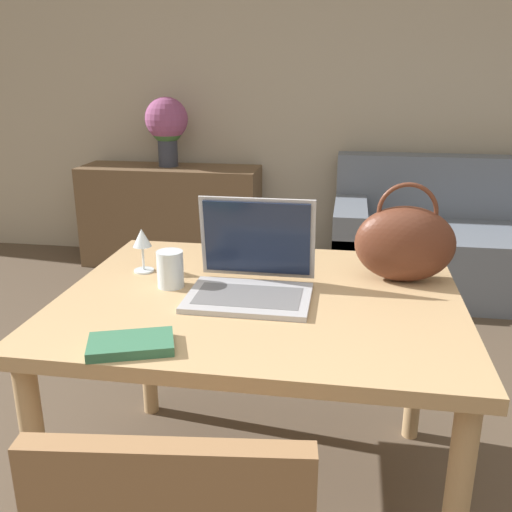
% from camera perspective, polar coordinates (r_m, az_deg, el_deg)
% --- Properties ---
extents(wall_back, '(10.00, 0.06, 2.70)m').
position_cam_1_polar(wall_back, '(4.13, 5.51, 17.98)').
color(wall_back, '#BCB29E').
rests_on(wall_back, ground_plane).
extents(dining_table, '(1.17, 0.95, 0.73)m').
position_cam_1_polar(dining_table, '(1.73, 0.45, -6.50)').
color(dining_table, tan).
rests_on(dining_table, ground_plane).
extents(couch, '(1.87, 0.85, 0.82)m').
position_cam_1_polar(couch, '(3.89, 21.64, 0.83)').
color(couch, slate).
rests_on(couch, ground_plane).
extents(sideboard, '(1.26, 0.40, 0.71)m').
position_cam_1_polar(sideboard, '(4.15, -8.46, 3.97)').
color(sideboard, brown).
rests_on(sideboard, ground_plane).
extents(laptop, '(0.36, 0.31, 0.27)m').
position_cam_1_polar(laptop, '(1.70, -0.33, -1.27)').
color(laptop, '#ADADB2').
rests_on(laptop, dining_table).
extents(drinking_glass, '(0.08, 0.08, 0.11)m').
position_cam_1_polar(drinking_glass, '(1.76, -8.57, -1.29)').
color(drinking_glass, silver).
rests_on(drinking_glass, dining_table).
extents(wine_glass, '(0.07, 0.07, 0.15)m').
position_cam_1_polar(wine_glass, '(1.89, -11.32, 1.43)').
color(wine_glass, silver).
rests_on(wine_glass, dining_table).
extents(handbag, '(0.31, 0.15, 0.31)m').
position_cam_1_polar(handbag, '(1.82, 14.66, 1.28)').
color(handbag, '#592D1E').
rests_on(handbag, dining_table).
extents(flower_vase, '(0.30, 0.30, 0.47)m').
position_cam_1_polar(flower_vase, '(4.07, -8.93, 12.87)').
color(flower_vase, '#333847').
rests_on(flower_vase, sideboard).
extents(book, '(0.23, 0.18, 0.02)m').
position_cam_1_polar(book, '(1.41, -12.39, -8.62)').
color(book, '#336B4C').
rests_on(book, dining_table).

